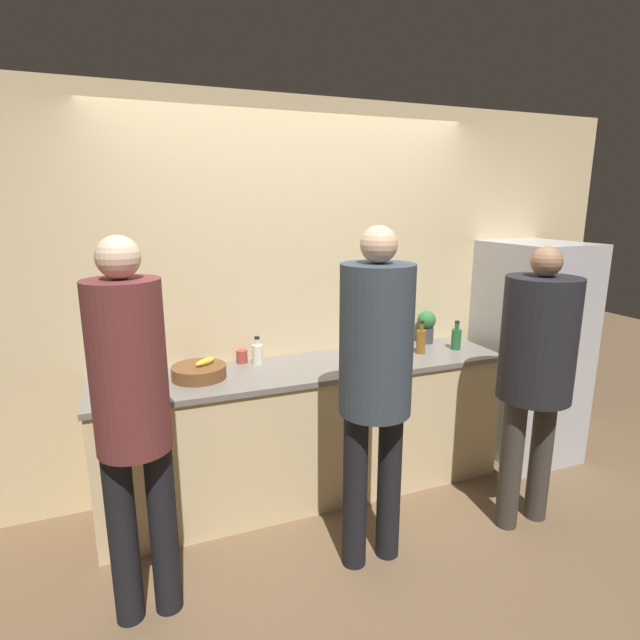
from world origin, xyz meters
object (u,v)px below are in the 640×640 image
Objects in this scene: fruit_bowl at (199,372)px; bottle_amber at (421,340)px; person_left at (132,407)px; cup_red at (242,356)px; refrigerator at (528,351)px; utensil_crock at (402,341)px; bottle_green at (456,338)px; potted_plant at (426,325)px; person_center at (375,369)px; person_right at (537,359)px; bottle_clear at (257,353)px.

fruit_bowl is 1.53m from bottle_amber.
person_left is 1.17m from cup_red.
person_left reaches higher than refrigerator.
utensil_crock is 1.33× the size of bottle_green.
cup_red is at bearing 172.49° from refrigerator.
fruit_bowl is 1.33× the size of potted_plant.
person_center is at bearing -135.23° from bottle_amber.
person_left reaches higher than bottle_green.
fruit_bowl is at bearing 155.71° from person_right.
potted_plant reaches higher than cup_red.
potted_plant is at bearing 45.93° from person_center.
person_center is 6.50× the size of utensil_crock.
person_right reaches higher than bottle_green.
bottle_clear is at bearing 171.15° from bottle_amber.
utensil_crock is at bearing -5.94° from cup_red.
person_left reaches higher than fruit_bowl.
utensil_crock reaches higher than potted_plant.
fruit_bowl is (-1.81, 0.82, -0.11)m from person_right.
refrigerator is at bearing -5.91° from bottle_clear.
person_right is (-0.66, -0.73, 0.23)m from refrigerator.
person_left is 21.14× the size of cup_red.
fruit_bowl is at bearing 135.04° from person_center.
refrigerator is 0.90× the size of person_center.
bottle_clear is at bearing 172.62° from bottle_green.
person_left is 7.65× the size of bottle_amber.
person_right is at bearing -90.56° from bottle_green.
fruit_bowl is at bearing -146.68° from cup_red.
bottle_clear is (-0.39, 0.91, -0.14)m from person_center.
person_left is 0.99× the size of person_center.
bottle_amber is at bearing -8.85° from bottle_clear.
bottle_clear is at bearing 18.41° from fruit_bowl.
refrigerator is 6.75× the size of potted_plant.
person_left is at bearing -167.12° from refrigerator.
cup_red is at bearing 145.88° from person_right.
refrigerator is 0.96m from bottle_amber.
refrigerator is 1.05m from utensil_crock.
person_right is 19.91× the size of cup_red.
bottle_green is 0.89× the size of bottle_amber.
utensil_crock is 1.05m from bottle_clear.
refrigerator is 19.33× the size of cup_red.
person_left is 6.43× the size of utensil_crock.
person_center is 1.12m from fruit_bowl.
person_right reaches higher than refrigerator.
bottle_green is at bearing 89.44° from person_right.
bottle_green is at bearing 177.31° from refrigerator.
person_center is 1.10m from cup_red.
person_left is 1.06× the size of person_right.
fruit_bowl is at bearing -161.59° from bottle_clear.
bottle_clear is at bearing 146.17° from person_right.
person_right is 0.97m from utensil_crock.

